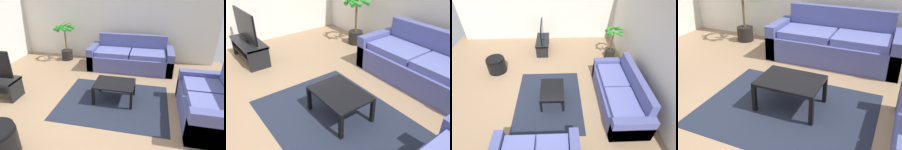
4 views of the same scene
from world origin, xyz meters
The scene contains 7 objects.
ground_plane centered at (0.00, 0.00, 0.00)m, with size 6.60×6.60×0.00m, color #937556.
couch_main centered at (0.63, 2.28, 0.30)m, with size 2.29×0.90×0.90m.
tv_stand centered at (-2.03, 0.20, 0.28)m, with size 1.10×0.45×0.43m.
tv centered at (-2.03, 0.20, 0.75)m, with size 1.03×0.10×0.62m.
coffee_table centered at (0.52, 0.59, 0.34)m, with size 0.81×0.59×0.40m.
area_rug centered at (0.52, 0.49, 0.00)m, with size 2.20×1.70×0.01m, color #1E2333.
potted_palm centered at (-1.42, 2.56, 0.55)m, with size 0.65×0.64×1.17m.
Camera 2 is at (2.62, -1.04, 2.20)m, focal length 37.62 mm.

